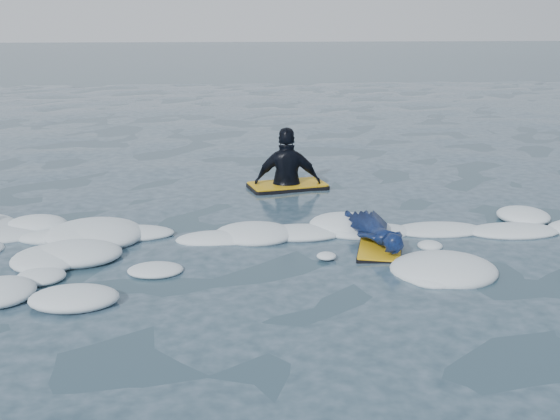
{
  "coord_description": "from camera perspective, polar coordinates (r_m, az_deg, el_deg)",
  "views": [
    {
      "loc": [
        0.19,
        -7.0,
        2.79
      ],
      "look_at": [
        0.85,
        1.6,
        0.34
      ],
      "focal_mm": 45.0,
      "sensor_mm": 36.0,
      "label": 1
    }
  ],
  "objects": [
    {
      "name": "ground",
      "position": [
        7.53,
        -5.52,
        -5.94
      ],
      "size": [
        120.0,
        120.0,
        0.0
      ],
      "primitive_type": "plane",
      "color": "#162B35",
      "rests_on": "ground"
    },
    {
      "name": "foam_band",
      "position": [
        8.5,
        -5.41,
        -3.36
      ],
      "size": [
        12.0,
        3.1,
        0.3
      ],
      "primitive_type": null,
      "color": "silver",
      "rests_on": "ground"
    },
    {
      "name": "prone_woman_unit",
      "position": [
        8.64,
        7.85,
        -1.84
      ],
      "size": [
        0.73,
        1.49,
        0.36
      ],
      "rotation": [
        0.0,
        0.0,
        1.32
      ],
      "color": "black",
      "rests_on": "ground"
    },
    {
      "name": "waiting_rider_unit",
      "position": [
        11.39,
        0.62,
        2.1
      ],
      "size": [
        1.36,
        0.95,
        1.86
      ],
      "rotation": [
        0.0,
        0.0,
        0.24
      ],
      "color": "black",
      "rests_on": "ground"
    }
  ]
}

